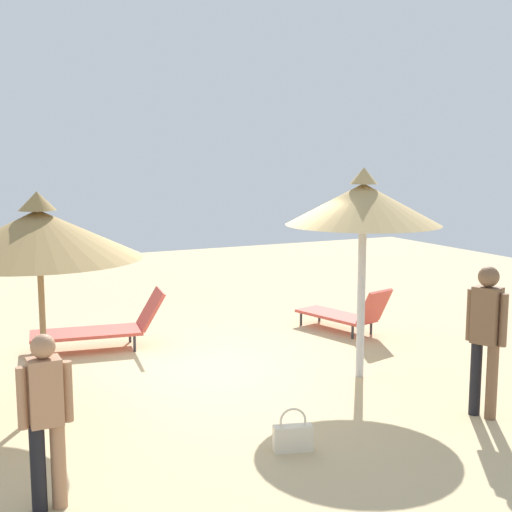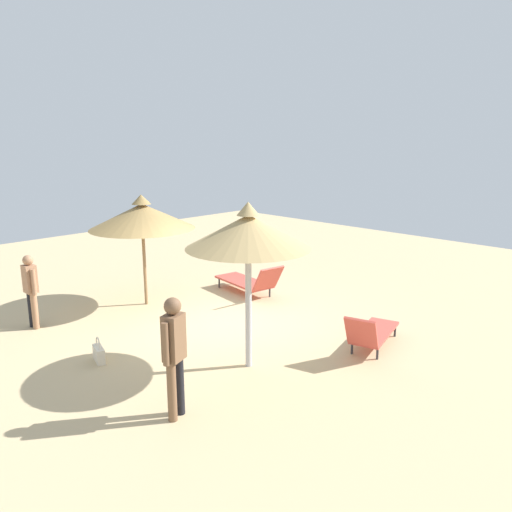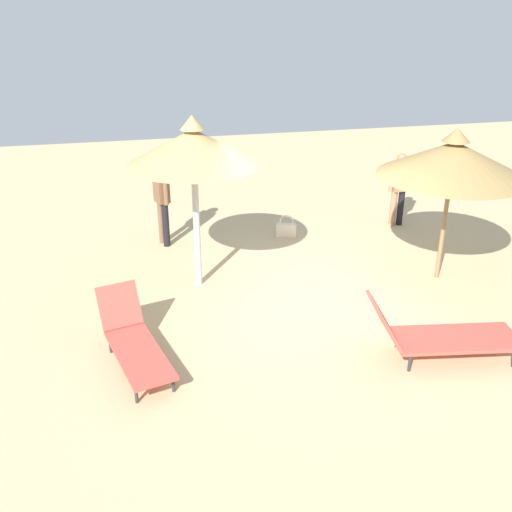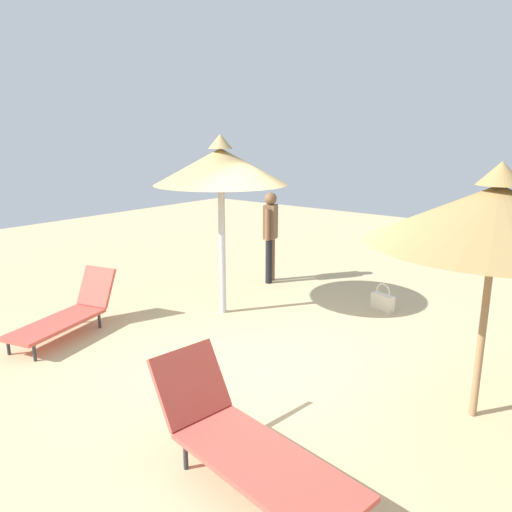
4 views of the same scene
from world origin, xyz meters
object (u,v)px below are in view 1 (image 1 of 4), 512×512
object	(u,v)px
lounge_chair_center	(104,326)
person_standing_back	(486,330)
handbag	(293,436)
person_standing_front	(46,412)
parasol_umbrella_far_right	(363,205)
parasol_umbrella_near_left	(39,234)
lounge_chair_far_left	(346,313)

from	to	relation	value
lounge_chair_center	person_standing_back	bearing A→B (deg)	-55.50
handbag	person_standing_front	bearing A→B (deg)	-177.23
parasol_umbrella_far_right	handbag	size ratio (longest dim) A/B	6.19
person_standing_back	lounge_chair_center	bearing A→B (deg)	124.50
parasol_umbrella_near_left	lounge_chair_center	xyz separation A→B (m)	(1.26, 2.22, -1.74)
lounge_chair_far_left	parasol_umbrella_far_right	bearing A→B (deg)	-118.84
lounge_chair_far_left	person_standing_back	xyz separation A→B (m)	(-0.71, -3.93, 0.69)
person_standing_back	parasol_umbrella_near_left	bearing A→B (deg)	150.95
parasol_umbrella_near_left	handbag	bearing A→B (deg)	-48.79
parasol_umbrella_far_right	lounge_chair_center	distance (m)	4.48
person_standing_back	handbag	xyz separation A→B (m)	(-2.44, 0.14, -0.87)
parasol_umbrella_far_right	person_standing_front	world-z (taller)	parasol_umbrella_far_right
lounge_chair_center	lounge_chair_far_left	bearing A→B (deg)	-11.32
parasol_umbrella_far_right	parasol_umbrella_near_left	xyz separation A→B (m)	(-4.08, 0.64, -0.25)
handbag	lounge_chair_far_left	bearing A→B (deg)	50.33
person_standing_back	handbag	distance (m)	2.59
parasol_umbrella_near_left	lounge_chair_far_left	distance (m)	5.69
parasol_umbrella_far_right	handbag	distance (m)	3.44
parasol_umbrella_far_right	parasol_umbrella_near_left	bearing A→B (deg)	171.08
person_standing_front	handbag	size ratio (longest dim) A/B	3.36
lounge_chair_far_left	handbag	size ratio (longest dim) A/B	3.96
parasol_umbrella_near_left	lounge_chair_center	world-z (taller)	parasol_umbrella_near_left
lounge_chair_center	person_standing_front	size ratio (longest dim) A/B	1.37
lounge_chair_far_left	person_standing_front	size ratio (longest dim) A/B	1.18
parasol_umbrella_far_right	lounge_chair_center	size ratio (longest dim) A/B	1.35
lounge_chair_center	person_standing_back	distance (m)	5.77
parasol_umbrella_near_left	person_standing_front	size ratio (longest dim) A/B	1.68
person_standing_front	lounge_chair_center	bearing A→B (deg)	70.79
person_standing_back	handbag	size ratio (longest dim) A/B	3.84
parasol_umbrella_near_left	lounge_chair_center	distance (m)	3.09
parasol_umbrella_far_right	lounge_chair_far_left	xyz separation A→B (m)	(1.14, 2.07, -2.02)
parasol_umbrella_near_left	handbag	world-z (taller)	parasol_umbrella_near_left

